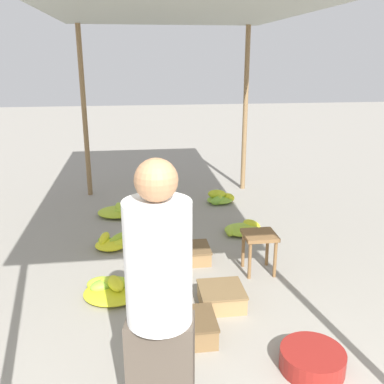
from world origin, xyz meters
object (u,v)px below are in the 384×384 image
banana_pile_right_1 (220,198)px  banana_pile_left_1 (114,242)px  stool (259,241)px  basin_black (312,360)px  crate_near (191,328)px  crate_far (221,297)px  banana_pile_left_0 (112,289)px  banana_pile_left_2 (120,212)px  crate_mid (192,253)px  banana_pile_right_0 (246,229)px  vendor_foreground (159,304)px

banana_pile_right_1 → banana_pile_left_1: bearing=-137.8°
stool → basin_black: size_ratio=0.93×
basin_black → crate_near: 0.97m
crate_far → banana_pile_left_0: bearing=163.2°
banana_pile_left_2 → crate_mid: crate_mid is taller
crate_mid → basin_black: bearing=-71.1°
banana_pile_left_0 → banana_pile_right_1: banana_pile_right_1 is taller
basin_black → crate_far: 1.06m
banana_pile_right_0 → crate_far: bearing=-111.8°
vendor_foreground → crate_mid: 2.49m
vendor_foreground → banana_pile_left_0: 1.88m
vendor_foreground → banana_pile_left_1: size_ratio=3.37×
banana_pile_left_0 → banana_pile_right_1: 3.03m
banana_pile_left_1 → crate_far: (1.05, -1.43, 0.02)m
banana_pile_left_1 → crate_mid: size_ratio=1.25×
basin_black → crate_near: crate_near is taller
banana_pile_right_1 → crate_far: (-0.57, -2.89, 0.02)m
vendor_foreground → crate_far: size_ratio=4.20×
basin_black → crate_mid: bearing=108.9°
banana_pile_right_1 → crate_far: size_ratio=1.16×
banana_pile_left_0 → crate_far: bearing=-16.8°
vendor_foreground → crate_near: vendor_foreground is taller
banana_pile_right_0 → crate_near: bearing=-115.7°
basin_black → banana_pile_right_1: bearing=88.9°
banana_pile_right_1 → crate_mid: (-0.72, -1.94, 0.01)m
basin_black → banana_pile_left_0: size_ratio=0.82×
banana_pile_left_1 → banana_pile_right_0: (1.71, 0.22, -0.01)m
stool → crate_far: stool is taller
banana_pile_left_2 → crate_near: size_ratio=1.58×
banana_pile_left_0 → crate_mid: (0.87, 0.65, 0.01)m
stool → vendor_foreground: bearing=-121.1°
stool → crate_mid: stool is taller
stool → crate_far: bearing=-131.5°
banana_pile_left_0 → basin_black: bearing=-39.4°
banana_pile_left_2 → crate_mid: bearing=-61.8°
banana_pile_left_2 → banana_pile_right_0: 1.88m
crate_far → basin_black: bearing=-62.1°
stool → crate_near: stool is taller
banana_pile_left_0 → crate_mid: banana_pile_left_0 is taller
stool → crate_far: (-0.53, -0.59, -0.27)m
stool → crate_mid: bearing=151.8°
banana_pile_right_0 → banana_pile_right_1: 1.25m
crate_near → crate_far: size_ratio=0.99×
vendor_foreground → crate_near: size_ratio=4.22×
stool → banana_pile_right_0: bearing=82.7°
stool → banana_pile_left_0: size_ratio=0.76×
banana_pile_left_1 → banana_pile_right_1: bearing=42.2°
basin_black → banana_pile_left_0: 1.96m
banana_pile_left_2 → crate_far: 2.72m
stool → banana_pile_left_1: (-1.57, 0.84, -0.29)m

